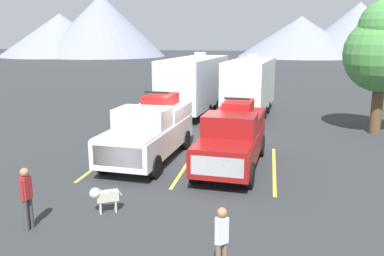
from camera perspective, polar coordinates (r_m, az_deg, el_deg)
ground_plane at (r=16.20m, az=-0.33°, el=-4.52°), size 240.00×240.00×0.00m
pickup_truck_a at (r=16.19m, az=-5.95°, el=-0.21°), size 2.54×5.82×2.62m
pickup_truck_b at (r=15.21m, az=5.79°, el=-1.21°), size 2.42×5.62×2.52m
lot_stripe_a at (r=16.68m, az=-11.99°, el=-4.28°), size 0.12×5.50×0.01m
lot_stripe_b at (r=15.73m, az=-0.69°, el=-5.06°), size 0.12×5.50×0.01m
lot_stripe_c at (r=15.44m, az=11.56°, el=-5.67°), size 0.12×5.50×0.01m
camper_trailer_a at (r=25.74m, az=0.44°, el=6.58°), size 3.42×9.28×3.80m
camper_trailer_b at (r=25.31m, az=8.21°, el=6.23°), size 3.08×8.19×3.71m
person_a at (r=8.44m, az=4.22°, el=-15.23°), size 0.29×0.28×1.54m
person_b at (r=11.11m, az=-22.39°, el=-8.69°), size 0.23×0.36×1.66m
dog at (r=11.62m, az=-12.58°, el=-9.32°), size 0.82×0.57×0.77m
tree_a at (r=21.95m, az=25.45°, el=10.19°), size 3.71×3.71×6.58m
mountain_ridge at (r=93.75m, az=12.75°, el=13.37°), size 127.38×43.33×14.27m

